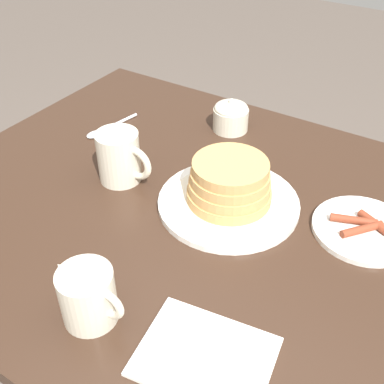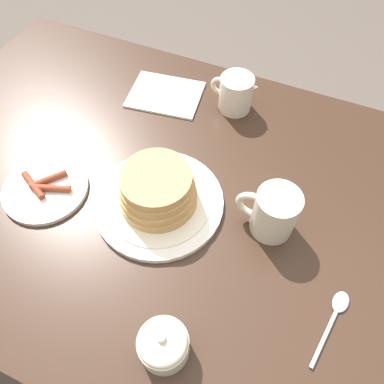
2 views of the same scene
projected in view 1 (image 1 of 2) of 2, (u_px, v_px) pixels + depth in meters
The scene contains 8 objects.
dining_table at pixel (230, 278), 0.93m from camera, with size 1.20×0.83×0.77m.
pancake_plate at pixel (229, 190), 0.87m from camera, with size 0.26×0.26×0.10m.
side_plate_bacon at pixel (363, 229), 0.83m from camera, with size 0.18×0.18×0.02m.
coffee_mug at pixel (121, 156), 0.92m from camera, with size 0.12×0.08×0.10m.
creamer_pitcher at pixel (87, 295), 0.66m from camera, with size 0.12×0.08×0.10m.
sugar_bowl at pixel (231, 116), 1.09m from camera, with size 0.08×0.08×0.08m.
napkin at pixel (205, 356), 0.63m from camera, with size 0.19×0.16×0.01m.
spoon at pixel (104, 130), 1.10m from camera, with size 0.04×0.15×0.01m.
Camera 1 is at (0.28, -0.58, 1.33)m, focal length 45.00 mm.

